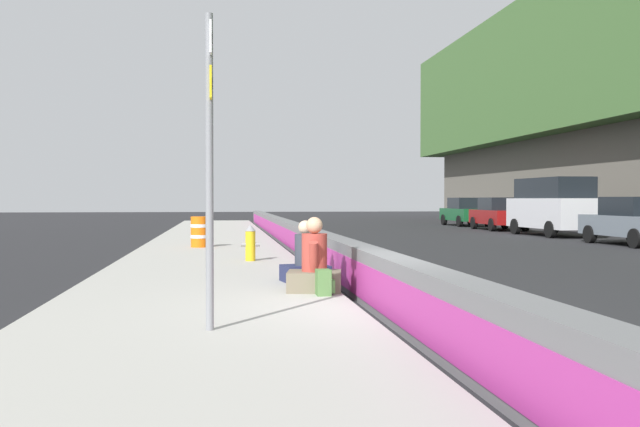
# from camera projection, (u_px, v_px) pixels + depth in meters

# --- Properties ---
(ground_plane) EXTENTS (160.00, 160.00, 0.00)m
(ground_plane) POSITION_uv_depth(u_px,v_px,m) (392.00, 317.00, 9.83)
(ground_plane) COLOR #232326
(ground_plane) RESTS_ON ground
(sidewalk_strip) EXTENTS (80.00, 4.40, 0.14)m
(sidewalk_strip) POSITION_uv_depth(u_px,v_px,m) (198.00, 316.00, 9.46)
(sidewalk_strip) COLOR #A8A59E
(sidewalk_strip) RESTS_ON ground_plane
(jersey_barrier) EXTENTS (76.00, 0.45, 0.85)m
(jersey_barrier) POSITION_uv_depth(u_px,v_px,m) (392.00, 287.00, 9.82)
(jersey_barrier) COLOR slate
(jersey_barrier) RESTS_ON ground_plane
(route_sign_post) EXTENTS (0.44, 0.09, 3.60)m
(route_sign_post) POSITION_uv_depth(u_px,v_px,m) (210.00, 149.00, 8.06)
(route_sign_post) COLOR gray
(route_sign_post) RESTS_ON sidewalk_strip
(fire_hydrant) EXTENTS (0.26, 0.46, 0.88)m
(fire_hydrant) POSITION_uv_depth(u_px,v_px,m) (250.00, 242.00, 17.13)
(fire_hydrant) COLOR gold
(fire_hydrant) RESTS_ON sidewalk_strip
(seated_person_foreground) EXTENTS (0.87, 0.98, 1.20)m
(seated_person_foreground) POSITION_uv_depth(u_px,v_px,m) (314.00, 268.00, 11.52)
(seated_person_foreground) COLOR #706651
(seated_person_foreground) RESTS_ON sidewalk_strip
(seated_person_middle) EXTENTS (0.81, 0.90, 1.11)m
(seated_person_middle) POSITION_uv_depth(u_px,v_px,m) (305.00, 263.00, 12.82)
(seated_person_middle) COLOR #23284C
(seated_person_middle) RESTS_ON sidewalk_strip
(backpack) EXTENTS (0.32, 0.28, 0.40)m
(backpack) POSITION_uv_depth(u_px,v_px,m) (324.00, 283.00, 11.03)
(backpack) COLOR #4C7A3D
(backpack) RESTS_ON sidewalk_strip
(construction_barrel) EXTENTS (0.54, 0.54, 0.95)m
(construction_barrel) POSITION_uv_depth(u_px,v_px,m) (199.00, 232.00, 21.98)
(construction_barrel) COLOR orange
(construction_barrel) RESTS_ON sidewalk_strip
(parked_car_fourth) EXTENTS (4.52, 1.99, 1.71)m
(parked_car_fourth) POSITION_uv_depth(u_px,v_px,m) (635.00, 221.00, 24.94)
(parked_car_fourth) COLOR slate
(parked_car_fourth) RESTS_ON ground_plane
(parked_car_midline) EXTENTS (5.17, 2.24, 2.56)m
(parked_car_midline) POSITION_uv_depth(u_px,v_px,m) (552.00, 205.00, 31.27)
(parked_car_midline) COLOR silver
(parked_car_midline) RESTS_ON ground_plane
(parked_car_far) EXTENTS (4.56, 2.07, 1.71)m
(parked_car_far) POSITION_uv_depth(u_px,v_px,m) (499.00, 214.00, 37.16)
(parked_car_far) COLOR maroon
(parked_car_far) RESTS_ON ground_plane
(parked_car_farther) EXTENTS (4.51, 1.97, 1.71)m
(parked_car_farther) POSITION_uv_depth(u_px,v_px,m) (465.00, 212.00, 42.98)
(parked_car_farther) COLOR #145128
(parked_car_farther) RESTS_ON ground_plane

